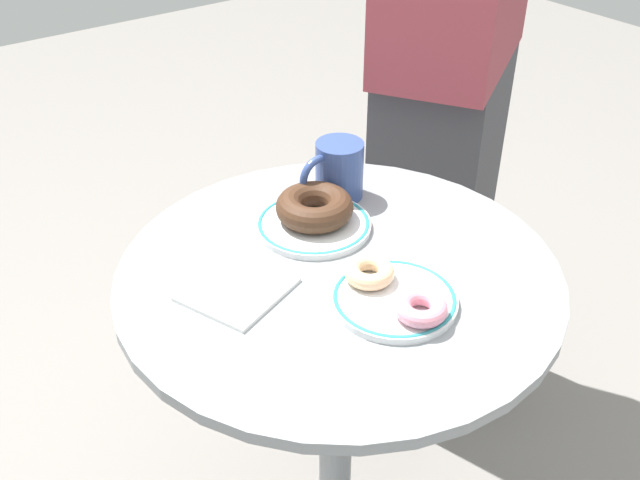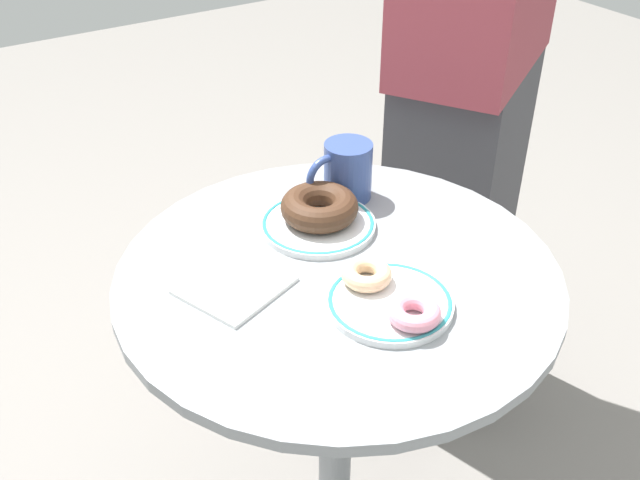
{
  "view_description": "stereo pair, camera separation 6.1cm",
  "coord_description": "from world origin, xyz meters",
  "px_view_note": "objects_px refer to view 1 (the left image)",
  "views": [
    {
      "loc": [
        0.64,
        -0.51,
        1.36
      ],
      "look_at": [
        -0.02,
        -0.01,
        0.79
      ],
      "focal_mm": 40.63,
      "sensor_mm": 36.0,
      "label": 1
    },
    {
      "loc": [
        0.68,
        -0.46,
        1.36
      ],
      "look_at": [
        -0.02,
        -0.01,
        0.79
      ],
      "focal_mm": 40.63,
      "sensor_mm": 36.0,
      "label": 2
    }
  ],
  "objects_px": {
    "plate_left": "(314,224)",
    "person_figure": "(449,67)",
    "cafe_table": "(336,401)",
    "donut_chocolate": "(315,207)",
    "paper_napkin": "(237,289)",
    "plate_right": "(394,299)",
    "donut_pink_frosted": "(421,308)",
    "donut_glazed": "(369,272)",
    "coffee_mug": "(337,170)"
  },
  "relations": [
    {
      "from": "cafe_table",
      "to": "person_figure",
      "type": "height_order",
      "value": "person_figure"
    },
    {
      "from": "donut_pink_frosted",
      "to": "plate_left",
      "type": "bearing_deg",
      "value": 175.21
    },
    {
      "from": "donut_pink_frosted",
      "to": "donut_glazed",
      "type": "bearing_deg",
      "value": -177.85
    },
    {
      "from": "cafe_table",
      "to": "plate_left",
      "type": "height_order",
      "value": "plate_left"
    },
    {
      "from": "donut_chocolate",
      "to": "donut_pink_frosted",
      "type": "relative_size",
      "value": 1.73
    },
    {
      "from": "plate_right",
      "to": "donut_pink_frosted",
      "type": "xyz_separation_m",
      "value": [
        0.05,
        0.0,
        0.02
      ]
    },
    {
      "from": "plate_left",
      "to": "donut_chocolate",
      "type": "distance_m",
      "value": 0.03
    },
    {
      "from": "plate_left",
      "to": "donut_pink_frosted",
      "type": "relative_size",
      "value": 2.56
    },
    {
      "from": "plate_left",
      "to": "paper_napkin",
      "type": "height_order",
      "value": "plate_left"
    },
    {
      "from": "coffee_mug",
      "to": "person_figure",
      "type": "relative_size",
      "value": 0.07
    },
    {
      "from": "paper_napkin",
      "to": "cafe_table",
      "type": "bearing_deg",
      "value": 73.76
    },
    {
      "from": "cafe_table",
      "to": "donut_pink_frosted",
      "type": "height_order",
      "value": "donut_pink_frosted"
    },
    {
      "from": "plate_left",
      "to": "person_figure",
      "type": "relative_size",
      "value": 0.1
    },
    {
      "from": "paper_napkin",
      "to": "coffee_mug",
      "type": "xyz_separation_m",
      "value": [
        -0.12,
        0.26,
        0.04
      ]
    },
    {
      "from": "plate_left",
      "to": "person_figure",
      "type": "distance_m",
      "value": 0.54
    },
    {
      "from": "plate_left",
      "to": "coffee_mug",
      "type": "bearing_deg",
      "value": 121.61
    },
    {
      "from": "coffee_mug",
      "to": "donut_glazed",
      "type": "bearing_deg",
      "value": -27.5
    },
    {
      "from": "cafe_table",
      "to": "donut_chocolate",
      "type": "relative_size",
      "value": 6.26
    },
    {
      "from": "plate_right",
      "to": "person_figure",
      "type": "bearing_deg",
      "value": 129.36
    },
    {
      "from": "plate_right",
      "to": "coffee_mug",
      "type": "bearing_deg",
      "value": 157.64
    },
    {
      "from": "plate_right",
      "to": "donut_chocolate",
      "type": "distance_m",
      "value": 0.22
    },
    {
      "from": "donut_chocolate",
      "to": "donut_pink_frosted",
      "type": "distance_m",
      "value": 0.27
    },
    {
      "from": "cafe_table",
      "to": "plate_left",
      "type": "relative_size",
      "value": 4.24
    },
    {
      "from": "donut_chocolate",
      "to": "donut_glazed",
      "type": "bearing_deg",
      "value": -10.71
    },
    {
      "from": "plate_right",
      "to": "person_figure",
      "type": "relative_size",
      "value": 0.1
    },
    {
      "from": "plate_left",
      "to": "plate_right",
      "type": "bearing_deg",
      "value": -5.91
    },
    {
      "from": "cafe_table",
      "to": "plate_left",
      "type": "xyz_separation_m",
      "value": [
        -0.1,
        0.03,
        0.28
      ]
    },
    {
      "from": "plate_right",
      "to": "donut_pink_frosted",
      "type": "height_order",
      "value": "donut_pink_frosted"
    },
    {
      "from": "plate_left",
      "to": "paper_napkin",
      "type": "relative_size",
      "value": 1.35
    },
    {
      "from": "donut_pink_frosted",
      "to": "donut_glazed",
      "type": "xyz_separation_m",
      "value": [
        -0.1,
        -0.0,
        0.0
      ]
    },
    {
      "from": "donut_pink_frosted",
      "to": "donut_chocolate",
      "type": "bearing_deg",
      "value": 173.94
    },
    {
      "from": "paper_napkin",
      "to": "donut_glazed",
      "type": "bearing_deg",
      "value": 56.84
    },
    {
      "from": "plate_left",
      "to": "donut_glazed",
      "type": "xyz_separation_m",
      "value": [
        0.16,
        -0.03,
        0.02
      ]
    },
    {
      "from": "donut_pink_frosted",
      "to": "donut_glazed",
      "type": "distance_m",
      "value": 0.1
    },
    {
      "from": "cafe_table",
      "to": "plate_left",
      "type": "bearing_deg",
      "value": 162.5
    },
    {
      "from": "donut_glazed",
      "to": "coffee_mug",
      "type": "xyz_separation_m",
      "value": [
        -0.21,
        0.11,
        0.02
      ]
    },
    {
      "from": "plate_left",
      "to": "donut_pink_frosted",
      "type": "xyz_separation_m",
      "value": [
        0.26,
        -0.02,
        0.02
      ]
    },
    {
      "from": "coffee_mug",
      "to": "person_figure",
      "type": "height_order",
      "value": "person_figure"
    },
    {
      "from": "donut_pink_frosted",
      "to": "donut_glazed",
      "type": "relative_size",
      "value": 1.0
    },
    {
      "from": "plate_right",
      "to": "donut_glazed",
      "type": "relative_size",
      "value": 2.45
    },
    {
      "from": "plate_right",
      "to": "paper_napkin",
      "type": "distance_m",
      "value": 0.21
    },
    {
      "from": "cafe_table",
      "to": "plate_right",
      "type": "relative_size",
      "value": 4.44
    },
    {
      "from": "cafe_table",
      "to": "donut_chocolate",
      "type": "bearing_deg",
      "value": 160.43
    },
    {
      "from": "donut_chocolate",
      "to": "paper_napkin",
      "type": "height_order",
      "value": "donut_chocolate"
    },
    {
      "from": "paper_napkin",
      "to": "person_figure",
      "type": "relative_size",
      "value": 0.08
    },
    {
      "from": "donut_glazed",
      "to": "cafe_table",
      "type": "bearing_deg",
      "value": -172.14
    },
    {
      "from": "cafe_table",
      "to": "coffee_mug",
      "type": "bearing_deg",
      "value": 142.91
    },
    {
      "from": "paper_napkin",
      "to": "plate_left",
      "type": "bearing_deg",
      "value": 109.94
    },
    {
      "from": "donut_glazed",
      "to": "paper_napkin",
      "type": "height_order",
      "value": "donut_glazed"
    },
    {
      "from": "cafe_table",
      "to": "plate_right",
      "type": "bearing_deg",
      "value": 6.18
    }
  ]
}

